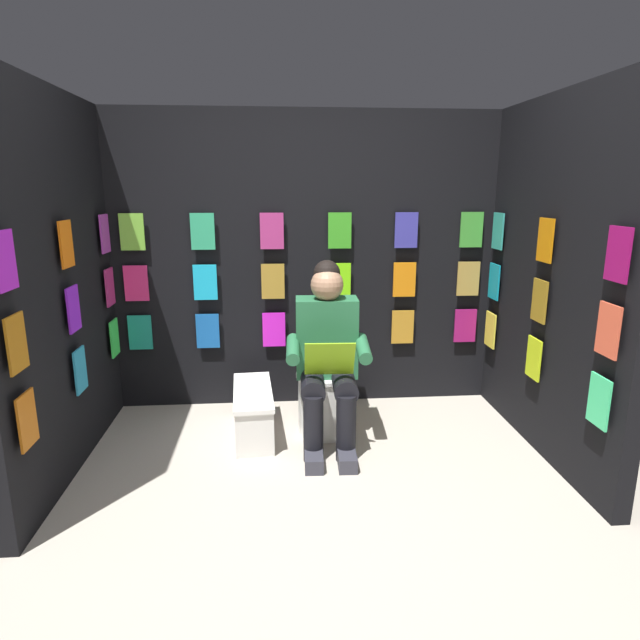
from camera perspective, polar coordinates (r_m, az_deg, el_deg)
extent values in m
plane|color=#B2A899|center=(2.79, 0.87, -22.26)|extent=(30.00, 30.00, 0.00)
cube|color=black|center=(4.09, -1.54, 6.11)|extent=(2.94, 0.10, 2.19)
cube|color=#198E7B|center=(4.22, -18.44, -1.26)|extent=(0.17, 0.01, 0.26)
cube|color=blue|center=(4.13, -11.76, -1.15)|extent=(0.17, 0.01, 0.26)
cube|color=#E11DD7|center=(4.10, -4.88, -1.02)|extent=(0.17, 0.01, 0.26)
cube|color=gold|center=(4.12, 2.01, -0.88)|extent=(0.17, 0.01, 0.26)
cube|color=#C48423|center=(4.21, 8.71, -0.73)|extent=(0.17, 0.01, 0.26)
cube|color=#991662|center=(4.35, 15.06, -0.58)|extent=(0.17, 0.01, 0.26)
cube|color=#E32B74|center=(4.14, -18.82, 3.68)|extent=(0.17, 0.01, 0.26)
cube|color=#1ABDED|center=(4.05, -12.01, 3.91)|extent=(0.17, 0.01, 0.26)
cube|color=#AF832C|center=(4.02, -4.99, 4.08)|extent=(0.17, 0.01, 0.26)
cube|color=#7BEE12|center=(4.05, 2.05, 4.19)|extent=(0.17, 0.01, 0.26)
cube|color=orange|center=(4.13, 8.89, 4.23)|extent=(0.17, 0.01, 0.26)
cube|color=#B58D3F|center=(4.28, 15.37, 4.22)|extent=(0.17, 0.01, 0.26)
cube|color=#76C33B|center=(4.10, -19.22, 8.77)|extent=(0.17, 0.01, 0.26)
cube|color=#2FAB74|center=(4.01, -12.28, 9.11)|extent=(0.17, 0.01, 0.26)
cube|color=#B23179|center=(3.97, -5.10, 9.33)|extent=(0.17, 0.01, 0.26)
cube|color=green|center=(4.00, 2.10, 9.41)|extent=(0.17, 0.01, 0.26)
cube|color=#3B38A1|center=(4.09, 9.09, 9.34)|extent=(0.17, 0.01, 0.26)
cube|color=green|center=(4.23, 15.69, 9.15)|extent=(0.17, 0.01, 0.26)
cube|color=black|center=(3.59, 23.54, 3.89)|extent=(0.10, 1.75, 2.19)
cube|color=yellow|center=(4.28, 17.53, -0.99)|extent=(0.01, 0.17, 0.26)
cube|color=#CFEC1D|center=(3.66, 21.62, -3.78)|extent=(0.01, 0.17, 0.26)
cube|color=#42EB8D|center=(3.08, 27.35, -7.62)|extent=(0.01, 0.17, 0.26)
cube|color=#108EA8|center=(4.20, 17.89, 3.89)|extent=(0.01, 0.17, 0.26)
cube|color=olive|center=(3.57, 22.14, 1.89)|extent=(0.01, 0.17, 0.26)
cube|color=#EE5A3C|center=(2.98, 28.13, -0.96)|extent=(0.01, 0.17, 0.26)
cube|color=teal|center=(4.16, 18.27, 8.90)|extent=(0.01, 0.17, 0.26)
cube|color=orange|center=(3.52, 22.68, 7.77)|extent=(0.01, 0.17, 0.26)
cube|color=#941059|center=(2.92, 28.95, 6.08)|extent=(0.01, 0.17, 0.26)
cube|color=black|center=(3.40, -26.13, 3.14)|extent=(0.10, 1.75, 2.19)
cube|color=#BB5D11|center=(2.87, -28.50, -9.26)|extent=(0.01, 0.17, 0.26)
cube|color=#2B97C2|center=(3.49, -23.97, -4.86)|extent=(0.01, 0.17, 0.26)
cube|color=#3BEB52|center=(4.13, -20.85, -1.78)|extent=(0.01, 0.17, 0.26)
cube|color=#A76312|center=(2.76, -29.37, -2.16)|extent=(0.01, 0.17, 0.26)
cube|color=purple|center=(3.39, -24.57, 1.07)|extent=(0.01, 0.17, 0.26)
cube|color=#AE296E|center=(4.05, -21.30, 3.26)|extent=(0.01, 0.17, 0.26)
cube|color=purple|center=(2.69, -30.29, 5.43)|extent=(0.01, 0.17, 0.26)
cube|color=orange|center=(3.34, -25.20, 7.26)|extent=(0.01, 0.17, 0.26)
cube|color=purple|center=(4.01, -21.76, 8.46)|extent=(0.01, 0.17, 0.26)
cylinder|color=white|center=(3.74, 0.64, -8.85)|extent=(0.38, 0.38, 0.40)
cylinder|color=white|center=(3.66, 0.65, -5.79)|extent=(0.41, 0.41, 0.02)
cube|color=white|center=(3.86, 0.45, -2.14)|extent=(0.39, 0.20, 0.36)
cylinder|color=white|center=(3.77, 0.52, -2.51)|extent=(0.39, 0.08, 0.39)
cube|color=#286B42|center=(3.55, 0.70, -1.81)|extent=(0.41, 0.24, 0.52)
sphere|color=tan|center=(3.45, 0.75, 3.74)|extent=(0.21, 0.21, 0.21)
sphere|color=black|center=(3.46, 0.72, 4.94)|extent=(0.17, 0.17, 0.17)
cylinder|color=black|center=(3.45, 2.54, -6.62)|extent=(0.17, 0.41, 0.15)
cylinder|color=black|center=(3.43, -0.80, -6.67)|extent=(0.17, 0.41, 0.15)
cylinder|color=black|center=(3.37, 2.77, -11.31)|extent=(0.12, 0.12, 0.42)
cylinder|color=black|center=(3.36, -0.70, -11.38)|extent=(0.12, 0.12, 0.42)
cube|color=#33333D|center=(3.39, 2.83, -14.29)|extent=(0.12, 0.26, 0.09)
cube|color=#33333D|center=(3.38, -0.66, -14.38)|extent=(0.12, 0.26, 0.09)
cylinder|color=#286B42|center=(3.41, 4.57, -3.00)|extent=(0.10, 0.31, 0.13)
cylinder|color=#286B42|center=(3.38, -2.86, -3.10)|extent=(0.10, 0.31, 0.13)
cube|color=#7CB317|center=(3.24, 1.03, -4.14)|extent=(0.30, 0.14, 0.23)
cube|color=white|center=(3.74, -7.04, -9.84)|extent=(0.28, 0.69, 0.29)
cube|color=white|center=(3.68, -7.11, -7.55)|extent=(0.30, 0.72, 0.03)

